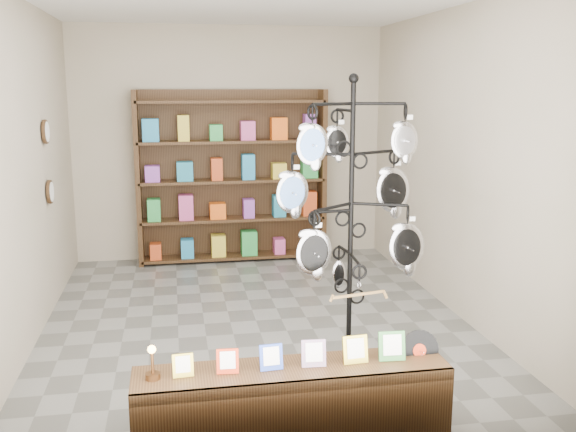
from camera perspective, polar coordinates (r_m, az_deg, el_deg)
The scene contains 6 objects.
ground at distance 6.34m, azimuth -2.86°, elevation -9.27°, with size 5.00×5.00×0.00m, color slate.
room_envelope at distance 5.94m, azimuth -3.04°, elevation 7.67°, with size 5.00×5.00×5.00m.
display_tree at distance 4.97m, azimuth 5.64°, elevation 1.07°, with size 1.20×1.08×2.34m.
front_shelf at distance 4.28m, azimuth 0.40°, elevation -16.29°, with size 2.01×0.42×0.71m.
back_shelving at distance 8.30m, azimuth -4.98°, elevation 3.04°, with size 2.42×0.36×2.20m.
wall_clocks at distance 6.83m, azimuth -20.58°, elevation 4.51°, with size 0.03×0.24×0.84m.
Camera 1 is at (-0.74, -5.88, 2.25)m, focal length 40.00 mm.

